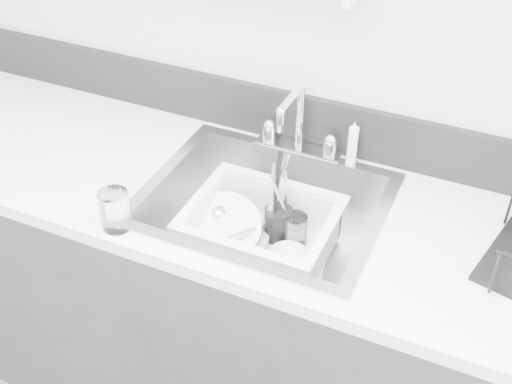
% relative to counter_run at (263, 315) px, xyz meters
% --- Properties ---
extents(counter_run, '(3.20, 0.62, 0.92)m').
position_rel_counter_run_xyz_m(counter_run, '(0.00, 0.00, 0.00)').
color(counter_run, '#29292D').
rests_on(counter_run, ground).
extents(backsplash, '(3.20, 0.02, 0.16)m').
position_rel_counter_run_xyz_m(backsplash, '(0.00, 0.30, 0.54)').
color(backsplash, black).
rests_on(backsplash, counter_run).
extents(sink, '(0.64, 0.52, 0.20)m').
position_rel_counter_run_xyz_m(sink, '(0.00, 0.00, 0.37)').
color(sink, silver).
rests_on(sink, counter_run).
extents(faucet, '(0.26, 0.18, 0.23)m').
position_rel_counter_run_xyz_m(faucet, '(0.00, 0.25, 0.52)').
color(faucet, silver).
rests_on(faucet, counter_run).
extents(side_sprayer, '(0.03, 0.03, 0.14)m').
position_rel_counter_run_xyz_m(side_sprayer, '(0.16, 0.25, 0.53)').
color(side_sprayer, white).
rests_on(side_sprayer, counter_run).
extents(wash_tub, '(0.44, 0.38, 0.15)m').
position_rel_counter_run_xyz_m(wash_tub, '(0.01, -0.03, 0.37)').
color(wash_tub, white).
rests_on(wash_tub, sink).
extents(plate_stack, '(0.27, 0.26, 0.10)m').
position_rel_counter_run_xyz_m(plate_stack, '(-0.09, -0.05, 0.34)').
color(plate_stack, white).
rests_on(plate_stack, wash_tub).
extents(utensil_cup, '(0.08, 0.08, 0.27)m').
position_rel_counter_run_xyz_m(utensil_cup, '(0.03, 0.04, 0.37)').
color(utensil_cup, black).
rests_on(utensil_cup, wash_tub).
extents(ladle, '(0.28, 0.20, 0.07)m').
position_rel_counter_run_xyz_m(ladle, '(-0.07, -0.04, 0.34)').
color(ladle, silver).
rests_on(ladle, wash_tub).
extents(tumbler_in_tub, '(0.07, 0.07, 0.09)m').
position_rel_counter_run_xyz_m(tumbler_in_tub, '(0.08, 0.03, 0.35)').
color(tumbler_in_tub, white).
rests_on(tumbler_in_tub, wash_tub).
extents(tumbler_counter, '(0.09, 0.09, 0.10)m').
position_rel_counter_run_xyz_m(tumbler_counter, '(-0.29, -0.25, 0.51)').
color(tumbler_counter, white).
rests_on(tumbler_counter, counter_run).
extents(bowl_small, '(0.13, 0.13, 0.03)m').
position_rel_counter_run_xyz_m(bowl_small, '(0.10, -0.05, 0.32)').
color(bowl_small, white).
rests_on(bowl_small, wash_tub).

